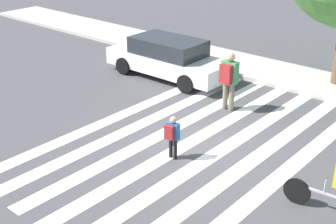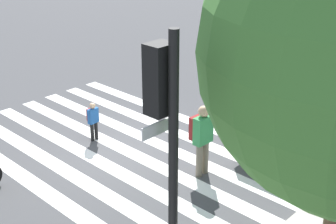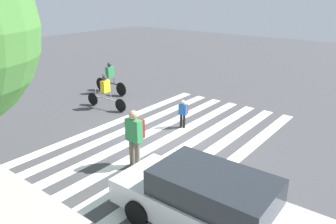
% 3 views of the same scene
% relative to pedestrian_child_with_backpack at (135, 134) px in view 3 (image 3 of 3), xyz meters
% --- Properties ---
extents(ground_plane, '(60.00, 60.00, 0.00)m').
position_rel_pedestrian_child_with_backpack_xyz_m(ground_plane, '(0.47, -2.33, -1.08)').
color(ground_plane, '#444447').
extents(sidewalk_curb, '(36.00, 2.50, 0.14)m').
position_rel_pedestrian_child_with_backpack_xyz_m(sidewalk_curb, '(0.47, 3.92, -1.01)').
color(sidewalk_curb, '#ADA89E').
rests_on(sidewalk_curb, ground_plane).
extents(crosswalk_stripes, '(5.82, 10.00, 0.01)m').
position_rel_pedestrian_child_with_backpack_xyz_m(crosswalk_stripes, '(0.47, -2.33, -1.08)').
color(crosswalk_stripes, white).
rests_on(crosswalk_stripes, ground_plane).
extents(pedestrian_child_with_backpack, '(0.52, 0.43, 1.85)m').
position_rel_pedestrian_child_with_backpack_xyz_m(pedestrian_child_with_backpack, '(0.00, 0.00, 0.00)').
color(pedestrian_child_with_backpack, '#6B6051').
rests_on(pedestrian_child_with_backpack, ground_plane).
extents(pedestrian_adult_tall_backpack, '(0.34, 0.29, 1.15)m').
position_rel_pedestrian_child_with_backpack_xyz_m(pedestrian_adult_tall_backpack, '(0.66, -3.43, -0.41)').
color(pedestrian_adult_tall_backpack, black).
rests_on(pedestrian_adult_tall_backpack, ground_plane).
extents(cyclist_mid_street, '(2.32, 0.42, 1.57)m').
position_rel_pedestrian_child_with_backpack_xyz_m(cyclist_mid_street, '(4.79, -3.10, -0.23)').
color(cyclist_mid_street, black).
rests_on(cyclist_mid_street, ground_plane).
extents(cyclist_near_curb, '(2.31, 0.40, 1.65)m').
position_rel_pedestrian_child_with_backpack_xyz_m(cyclist_near_curb, '(6.46, -4.91, -0.21)').
color(cyclist_near_curb, black).
rests_on(cyclist_near_curb, ground_plane).
extents(car_parked_far_curb, '(4.81, 1.91, 1.46)m').
position_rel_pedestrian_child_with_backpack_xyz_m(car_parked_far_curb, '(-3.38, 1.10, -0.34)').
color(car_parked_far_curb, silver).
rests_on(car_parked_far_curb, ground_plane).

